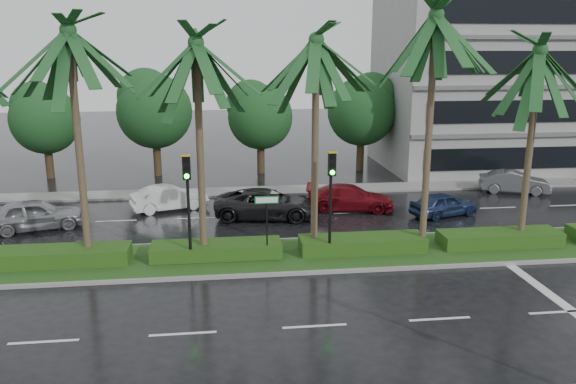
{
  "coord_description": "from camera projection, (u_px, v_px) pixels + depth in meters",
  "views": [
    {
      "loc": [
        -2.69,
        -20.48,
        8.24
      ],
      "look_at": [
        -0.04,
        1.5,
        2.63
      ],
      "focal_mm": 35.0,
      "sensor_mm": 36.0,
      "label": 1
    }
  ],
  "objects": [
    {
      "name": "ground",
      "position": [
        294.0,
        266.0,
        22.05
      ],
      "size": [
        120.0,
        120.0,
        0.0
      ],
      "primitive_type": "plane",
      "color": "black",
      "rests_on": "ground"
    },
    {
      "name": "far_sidewalk",
      "position": [
        268.0,
        191.0,
        33.58
      ],
      "size": [
        40.0,
        2.0,
        0.12
      ],
      "primitive_type": "cube",
      "color": "gray",
      "rests_on": "ground"
    },
    {
      "name": "median",
      "position": [
        291.0,
        255.0,
        22.99
      ],
      "size": [
        36.0,
        4.0,
        0.15
      ],
      "color": "gray",
      "rests_on": "ground"
    },
    {
      "name": "hedge",
      "position": [
        291.0,
        247.0,
        22.9
      ],
      "size": [
        35.2,
        1.4,
        0.6
      ],
      "color": "#204513",
      "rests_on": "median"
    },
    {
      "name": "lane_markings",
      "position": [
        372.0,
        266.0,
        21.99
      ],
      "size": [
        34.0,
        13.06,
        0.01
      ],
      "color": "silver",
      "rests_on": "ground"
    },
    {
      "name": "palm_row",
      "position": [
        257.0,
        54.0,
        20.89
      ],
      "size": [
        26.3,
        4.2,
        10.19
      ],
      "color": "#423326",
      "rests_on": "median"
    },
    {
      "name": "signal_median_left",
      "position": [
        188.0,
        193.0,
        21.14
      ],
      "size": [
        0.34,
        0.42,
        4.36
      ],
      "color": "black",
      "rests_on": "median"
    },
    {
      "name": "signal_median_right",
      "position": [
        331.0,
        189.0,
        21.77
      ],
      "size": [
        0.34,
        0.42,
        4.36
      ],
      "color": "black",
      "rests_on": "median"
    },
    {
      "name": "street_sign",
      "position": [
        267.0,
        212.0,
        21.87
      ],
      "size": [
        0.95,
        0.09,
        2.6
      ],
      "color": "black",
      "rests_on": "median"
    },
    {
      "name": "bg_trees",
      "position": [
        284.0,
        107.0,
        38.05
      ],
      "size": [
        32.88,
        5.38,
        7.77
      ],
      "color": "#362318",
      "rests_on": "ground"
    },
    {
      "name": "building",
      "position": [
        498.0,
        83.0,
        39.87
      ],
      "size": [
        16.0,
        10.0,
        12.0
      ],
      "primitive_type": "cube",
      "color": "gray",
      "rests_on": "ground"
    },
    {
      "name": "car_silver",
      "position": [
        35.0,
        214.0,
        26.34
      ],
      "size": [
        2.94,
        4.7,
        1.49
      ],
      "primitive_type": "imported",
      "rotation": [
        0.0,
        0.0,
        1.86
      ],
      "color": "#94959B",
      "rests_on": "ground"
    },
    {
      "name": "car_white",
      "position": [
        169.0,
        198.0,
        29.65
      ],
      "size": [
        2.61,
        4.21,
        1.31
      ],
      "primitive_type": "imported",
      "rotation": [
        0.0,
        0.0,
        1.9
      ],
      "color": "white",
      "rests_on": "ground"
    },
    {
      "name": "car_darkgrey",
      "position": [
        267.0,
        204.0,
        28.24
      ],
      "size": [
        3.11,
        5.51,
        1.45
      ],
      "primitive_type": "imported",
      "rotation": [
        0.0,
        0.0,
        1.43
      ],
      "color": "black",
      "rests_on": "ground"
    },
    {
      "name": "car_red",
      "position": [
        350.0,
        198.0,
        29.66
      ],
      "size": [
        2.8,
        4.89,
        1.34
      ],
      "primitive_type": "imported",
      "rotation": [
        0.0,
        0.0,
        1.36
      ],
      "color": "maroon",
      "rests_on": "ground"
    },
    {
      "name": "car_blue",
      "position": [
        444.0,
        204.0,
        28.6
      ],
      "size": [
        2.43,
        3.84,
        1.22
      ],
      "primitive_type": "imported",
      "rotation": [
        0.0,
        0.0,
        1.87
      ],
      "color": "navy",
      "rests_on": "ground"
    },
    {
      "name": "car_grey",
      "position": [
        514.0,
        182.0,
        33.24
      ],
      "size": [
        2.62,
        4.17,
        1.3
      ],
      "primitive_type": "imported",
      "rotation": [
        0.0,
        0.0,
        1.23
      ],
      "color": "#585A5E",
      "rests_on": "ground"
    }
  ]
}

